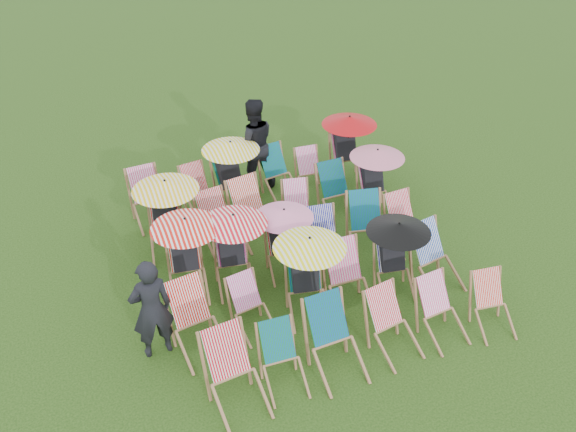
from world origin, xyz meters
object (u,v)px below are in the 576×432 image
object	(u,v)px
person_left	(151,309)
person_rear	(253,144)
deckchair_29	(348,147)
deckchair_5	(494,305)
deckchair_0	(235,376)

from	to	relation	value
person_left	person_rear	world-z (taller)	person_rear
person_left	deckchair_29	bearing A→B (deg)	-148.52
deckchair_5	deckchair_29	distance (m)	4.82
person_left	deckchair_0	bearing A→B (deg)	116.11
deckchair_5	person_left	size ratio (longest dim) A/B	0.50
deckchair_29	person_left	world-z (taller)	person_left
person_rear	deckchair_0	bearing A→B (deg)	74.44
deckchair_5	person_left	world-z (taller)	person_left
deckchair_29	person_left	bearing A→B (deg)	-137.73
deckchair_29	deckchair_5	bearing A→B (deg)	-83.21
deckchair_0	person_left	size ratio (longest dim) A/B	0.63
deckchair_5	deckchair_29	size ratio (longest dim) A/B	0.63
deckchair_29	person_left	xyz separation A→B (m)	(-4.69, -3.50, 0.12)
deckchair_0	deckchair_29	size ratio (longest dim) A/B	0.78
person_rear	person_left	bearing A→B (deg)	59.84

